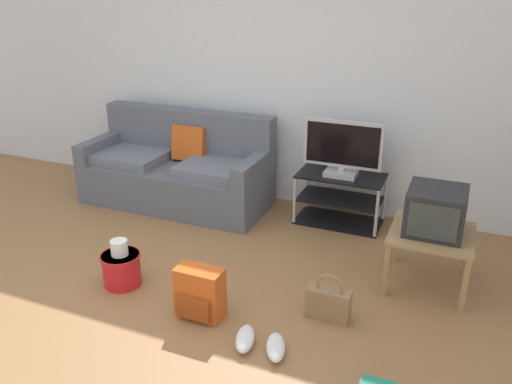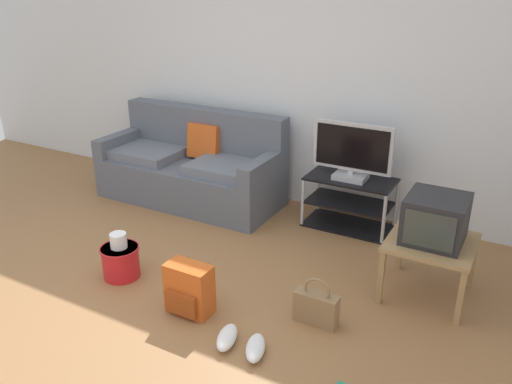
{
  "view_description": "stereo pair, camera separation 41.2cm",
  "coord_description": "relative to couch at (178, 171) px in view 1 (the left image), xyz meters",
  "views": [
    {
      "loc": [
        1.96,
        -2.43,
        2.2
      ],
      "look_at": [
        0.47,
        1.1,
        0.62
      ],
      "focal_mm": 36.33,
      "sensor_mm": 36.0,
      "label": 1
    },
    {
      "loc": [
        2.33,
        -2.25,
        2.2
      ],
      "look_at": [
        0.47,
        1.1,
        0.62
      ],
      "focal_mm": 36.33,
      "sensor_mm": 36.0,
      "label": 2
    }
  ],
  "objects": [
    {
      "name": "flat_tv",
      "position": [
        1.69,
        0.13,
        0.4
      ],
      "size": [
        0.73,
        0.22,
        0.53
      ],
      "color": "#B2B2B7",
      "rests_on": "tv_stand"
    },
    {
      "name": "sneakers_pair",
      "position": [
        1.7,
        -1.88,
        -0.3
      ],
      "size": [
        0.41,
        0.3,
        0.09
      ],
      "color": "white",
      "rests_on": "ground_plane"
    },
    {
      "name": "tv_stand",
      "position": [
        1.69,
        0.15,
        -0.1
      ],
      "size": [
        0.81,
        0.44,
        0.49
      ],
      "color": "black",
      "rests_on": "ground_plane"
    },
    {
      "name": "cleaning_bucket",
      "position": [
        0.42,
        -1.58,
        -0.19
      ],
      "size": [
        0.31,
        0.31,
        0.38
      ],
      "color": "red",
      "rests_on": "ground_plane"
    },
    {
      "name": "handbag",
      "position": [
        2.01,
        -1.39,
        -0.22
      ],
      "size": [
        0.3,
        0.11,
        0.35
      ],
      "rotation": [
        0.0,
        0.0,
        -0.6
      ],
      "color": "olive",
      "rests_on": "ground_plane"
    },
    {
      "name": "wall_back",
      "position": [
        0.76,
        0.51,
        1.0
      ],
      "size": [
        9.0,
        0.1,
        2.7
      ],
      "primitive_type": "cube",
      "color": "silver",
      "rests_on": "ground_plane"
    },
    {
      "name": "side_table",
      "position": [
        2.59,
        -0.67,
        0.05
      ],
      "size": [
        0.6,
        0.6,
        0.45
      ],
      "color": "#9E7A4C",
      "rests_on": "ground_plane"
    },
    {
      "name": "couch",
      "position": [
        0.0,
        0.0,
        0.0
      ],
      "size": [
        1.92,
        0.81,
        0.94
      ],
      "color": "#565B66",
      "rests_on": "ground_plane"
    },
    {
      "name": "ground_plane",
      "position": [
        0.76,
        -1.94,
        -0.36
      ],
      "size": [
        9.0,
        9.8,
        0.02
      ],
      "primitive_type": "cube",
      "color": "olive"
    },
    {
      "name": "crt_tv",
      "position": [
        2.59,
        -0.65,
        0.27
      ],
      "size": [
        0.41,
        0.44,
        0.33
      ],
      "color": "#232326",
      "rests_on": "side_table"
    },
    {
      "name": "backpack",
      "position": [
        1.17,
        -1.7,
        -0.17
      ],
      "size": [
        0.33,
        0.25,
        0.37
      ],
      "rotation": [
        0.0,
        0.0,
        -0.28
      ],
      "color": "#CC561E",
      "rests_on": "ground_plane"
    }
  ]
}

